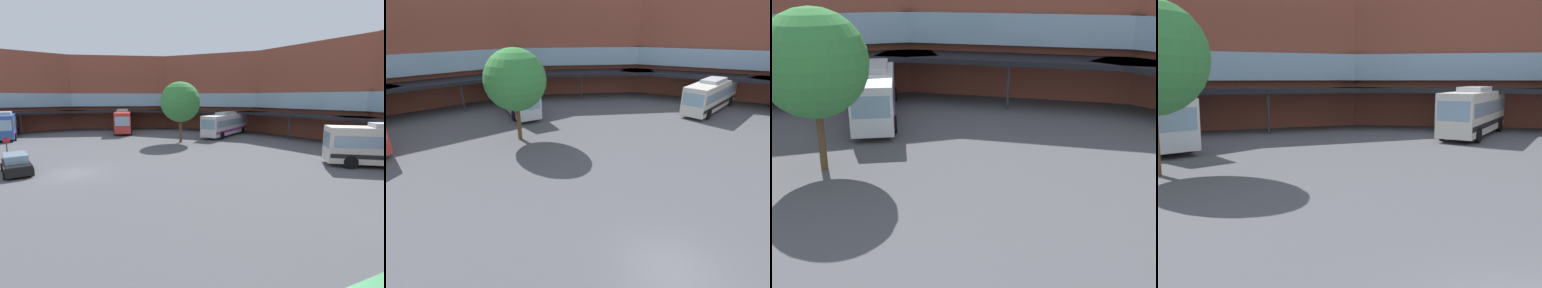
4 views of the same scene
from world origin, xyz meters
TOP-DOWN VIEW (x-y plane):
  - station_building at (-0.00, 19.04)m, footprint 77.68×49.10m
  - bus_4 at (14.74, 22.39)m, footprint 9.98×8.91m

SIDE VIEW (x-z plane):
  - bus_4 at x=14.74m, z-range 0.02..3.81m
  - station_building at x=0.00m, z-range -0.25..13.36m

